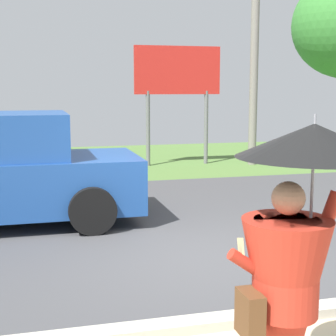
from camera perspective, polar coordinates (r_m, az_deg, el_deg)
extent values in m
cube|color=#424244|center=(9.12, 0.68, -6.13)|extent=(40.00, 8.00, 0.10)
cube|color=#517436|center=(16.83, -6.53, 0.70)|extent=(40.00, 8.00, 0.10)
cube|color=#B2AD9E|center=(5.55, 12.08, -15.33)|extent=(40.00, 0.24, 0.10)
cone|color=#B22D1E|center=(3.74, 12.53, -16.31)|extent=(0.60, 0.60, 1.45)
cylinder|color=#B22D1E|center=(3.59, 12.74, -10.51)|extent=(0.44, 0.44, 0.65)
sphere|color=tan|center=(3.46, 13.00, -3.22)|extent=(0.22, 0.22, 0.22)
cylinder|color=#B22D1E|center=(3.64, 16.82, -5.86)|extent=(0.24, 0.09, 0.45)
cylinder|color=#B22D1E|center=(3.49, 8.74, -10.40)|extent=(0.29, 0.08, 0.24)
cylinder|color=gray|center=(3.54, 15.43, -2.49)|extent=(0.02, 0.02, 0.75)
cone|color=black|center=(3.49, 15.66, 2.91)|extent=(1.02, 1.02, 0.22)
cylinder|color=gray|center=(3.48, 15.74, 4.88)|extent=(0.02, 0.02, 0.10)
cube|color=beige|center=(3.47, 7.97, -8.79)|extent=(0.02, 0.11, 0.16)
cube|color=brown|center=(3.54, 8.94, -15.48)|extent=(0.12, 0.24, 0.30)
cube|color=#1E478C|center=(9.12, -16.64, 2.95)|extent=(1.80, 1.84, 0.90)
cube|color=#2D3842|center=(9.13, -11.30, 3.16)|extent=(0.10, 1.70, 0.77)
cylinder|color=black|center=(10.29, -9.52, -2.08)|extent=(0.76, 0.28, 0.76)
cylinder|color=black|center=(8.35, -8.26, -4.60)|extent=(0.76, 0.28, 0.76)
cylinder|color=gray|center=(15.92, 9.46, 14.20)|extent=(0.24, 0.24, 7.67)
cylinder|color=slate|center=(15.41, -2.20, 4.31)|extent=(0.12, 0.12, 2.20)
cylinder|color=slate|center=(15.89, 4.17, 4.43)|extent=(0.12, 0.12, 2.20)
cube|color=red|center=(15.59, 1.05, 10.62)|extent=(2.60, 0.10, 1.40)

